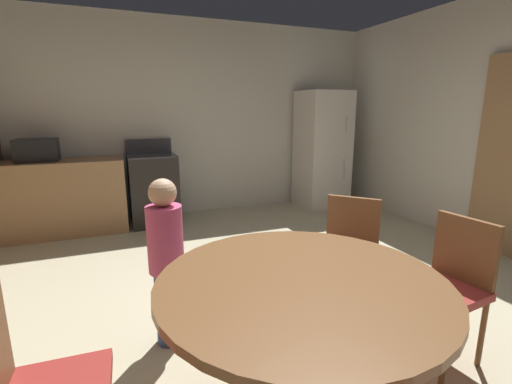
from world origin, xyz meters
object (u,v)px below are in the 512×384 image
Objects in this scene: refrigerator at (322,150)px; dining_table at (301,310)px; person_child at (166,259)px; chair_east at (450,280)px; microwave at (37,150)px; chair_northeast at (348,250)px; oven_range at (153,189)px.

dining_table is (-2.26, -3.49, -0.27)m from refrigerator.
person_child reaches higher than dining_table.
refrigerator reaches higher than chair_east.
microwave is 0.34× the size of dining_table.
chair_northeast is (-0.28, 0.61, 0.00)m from chair_east.
refrigerator is (2.53, -0.05, 0.41)m from oven_range.
dining_table is at bearing -66.50° from microwave.
refrigerator is 3.15m from chair_northeast.
oven_range is 2.56m from refrigerator.
chair_east is at bearing -52.65° from microwave.
oven_range is 3.56m from dining_table.
chair_northeast is 1.27m from person_child.
refrigerator is at bearing -160.86° from chair_northeast.
refrigerator is 1.61× the size of person_child.
person_child is at bearing -32.49° from chair_east.
oven_range is 3.01m from chair_northeast.
chair_east is at bearing -68.66° from oven_range.
dining_table is 1.00m from person_child.
chair_east is 0.80× the size of person_child.
microwave is at bearing 173.45° from person_child.
chair_northeast is (0.79, 0.73, -0.11)m from dining_table.
oven_range is 1.39m from microwave.
refrigerator is 3.80m from person_child.
dining_table is 1.08m from chair_east.
microwave is 0.51× the size of chair_northeast.
refrigerator reaches higher than oven_range.
dining_table is (0.27, -3.55, 0.14)m from oven_range.
chair_east is (2.61, -3.42, -0.53)m from microwave.
person_child reaches higher than chair_northeast.
chair_east is 1.72m from person_child.
refrigerator is 2.02× the size of chair_east.
oven_range is at bearing 147.22° from person_child.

